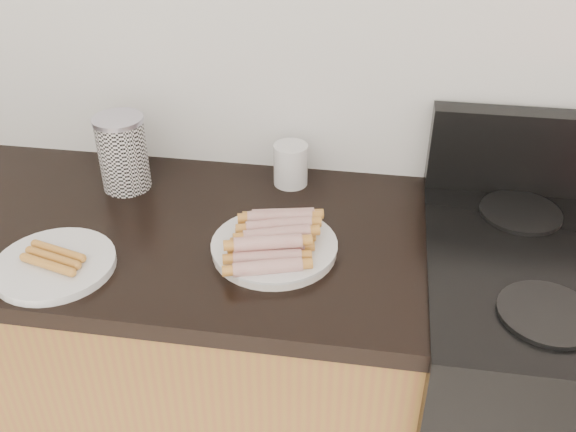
% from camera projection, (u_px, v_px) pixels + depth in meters
% --- Properties ---
extents(wall_back, '(4.00, 0.04, 2.60)m').
position_uv_depth(wall_back, '(263.00, 8.00, 1.43)').
color(wall_back, silver).
rests_on(wall_back, ground).
extents(stove, '(0.76, 0.65, 0.91)m').
position_uv_depth(stove, '(566.00, 418.00, 1.53)').
color(stove, black).
rests_on(stove, floor).
extents(burner_near_left, '(0.18, 0.18, 0.01)m').
position_uv_depth(burner_near_left, '(548.00, 314.00, 1.16)').
color(burner_near_left, black).
rests_on(burner_near_left, stove).
extents(burner_far_left, '(0.18, 0.18, 0.01)m').
position_uv_depth(burner_far_left, '(521.00, 212.00, 1.44)').
color(burner_far_left, black).
rests_on(burner_far_left, stove).
extents(main_plate, '(0.31, 0.31, 0.02)m').
position_uv_depth(main_plate, '(274.00, 248.00, 1.34)').
color(main_plate, white).
rests_on(main_plate, counter_slab).
extents(side_plate, '(0.28, 0.28, 0.02)m').
position_uv_depth(side_plate, '(55.00, 265.00, 1.29)').
color(side_plate, white).
rests_on(side_plate, counter_slab).
extents(hotdog_pile, '(0.14, 0.25, 0.05)m').
position_uv_depth(hotdog_pile, '(274.00, 236.00, 1.32)').
color(hotdog_pile, maroon).
rests_on(hotdog_pile, main_plate).
extents(plain_sausages, '(0.12, 0.10, 0.02)m').
position_uv_depth(plain_sausages, '(53.00, 258.00, 1.28)').
color(plain_sausages, tan).
rests_on(plain_sausages, side_plate).
extents(canister, '(0.12, 0.12, 0.18)m').
position_uv_depth(canister, '(123.00, 153.00, 1.51)').
color(canister, white).
rests_on(canister, counter_slab).
extents(mug, '(0.11, 0.11, 0.10)m').
position_uv_depth(mug, '(291.00, 165.00, 1.55)').
color(mug, white).
rests_on(mug, counter_slab).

